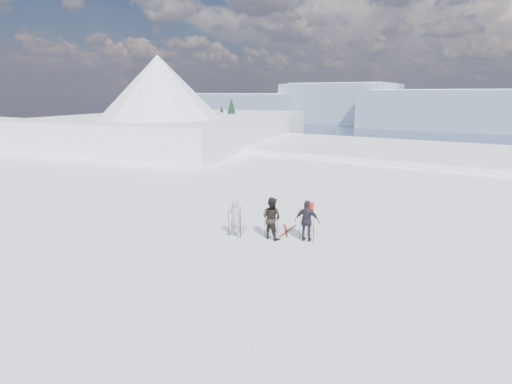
% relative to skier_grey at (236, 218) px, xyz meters
% --- Properties ---
extents(lake_basin, '(820.00, 820.00, 71.62)m').
position_rel_skier_grey_xyz_m(lake_basin, '(2.51, 27.37, -7.29)').
color(lake_basin, white).
rests_on(lake_basin, ground).
extents(near_ridge, '(31.37, 35.68, 25.62)m').
position_rel_skier_grey_xyz_m(near_ridge, '(-24.05, 26.71, -4.27)').
color(near_ridge, white).
rests_on(near_ridge, ground).
extents(skier_grey, '(0.59, 0.39, 1.58)m').
position_rel_skier_grey_xyz_m(skier_grey, '(0.00, 0.00, 0.00)').
color(skier_grey, '#9599A3').
rests_on(skier_grey, ground).
extents(skier_dark, '(0.90, 0.74, 1.71)m').
position_rel_skier_grey_xyz_m(skier_dark, '(1.32, 0.58, 0.07)').
color(skier_dark, black).
rests_on(skier_dark, ground).
extents(skier_pack, '(1.03, 0.59, 1.65)m').
position_rel_skier_grey_xyz_m(skier_pack, '(2.65, 1.02, 0.04)').
color(skier_pack, black).
rests_on(skier_pack, ground).
extents(backpack, '(0.39, 0.26, 0.48)m').
position_rel_skier_grey_xyz_m(backpack, '(2.60, 1.27, 1.11)').
color(backpack, red).
rests_on(backpack, skier_pack).
extents(ski_poles, '(3.32, 1.06, 1.34)m').
position_rel_skier_grey_xyz_m(ski_poles, '(1.33, 0.45, -0.16)').
color(ski_poles, black).
rests_on(ski_poles, ground).
extents(skis_loose, '(0.94, 1.70, 0.03)m').
position_rel_skier_grey_xyz_m(skis_loose, '(1.46, 1.72, -0.77)').
color(skis_loose, black).
rests_on(skis_loose, ground).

